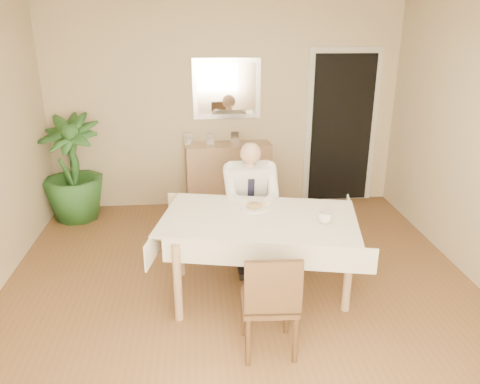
{
  "coord_description": "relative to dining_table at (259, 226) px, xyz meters",
  "views": [
    {
      "loc": [
        -0.36,
        -3.51,
        2.4
      ],
      "look_at": [
        0.0,
        0.35,
        0.95
      ],
      "focal_mm": 35.0,
      "sensor_mm": 36.0,
      "label": 1
    }
  ],
  "objects": [
    {
      "name": "chair_far",
      "position": [
        0.0,
        0.88,
        -0.14
      ],
      "size": [
        0.46,
        0.46,
        0.93
      ],
      "rotation": [
        0.0,
        0.0,
        0.04
      ],
      "color": "#452C16",
      "rests_on": "ground"
    },
    {
      "name": "photo_frame_center",
      "position": [
        -0.36,
        2.09,
        0.28
      ],
      "size": [
        0.1,
        0.02,
        0.14
      ],
      "primitive_type": "cube",
      "color": "silver",
      "rests_on": "sideboard"
    },
    {
      "name": "sideboard",
      "position": [
        -0.13,
        2.09,
        -0.23
      ],
      "size": [
        1.12,
        0.46,
        0.87
      ],
      "primitive_type": "cube",
      "rotation": [
        0.0,
        0.0,
        0.09
      ],
      "color": "#A6805D",
      "rests_on": "ground"
    },
    {
      "name": "photo_frame_right",
      "position": [
        -0.04,
        2.16,
        0.28
      ],
      "size": [
        0.1,
        0.02,
        0.14
      ],
      "primitive_type": "cube",
      "color": "silver",
      "rests_on": "sideboard"
    },
    {
      "name": "coffee_mug",
      "position": [
        0.54,
        -0.17,
        0.13
      ],
      "size": [
        0.14,
        0.14,
        0.09
      ],
      "primitive_type": "imported",
      "rotation": [
        0.0,
        0.0,
        -0.18
      ],
      "color": "white",
      "rests_on": "dining_table"
    },
    {
      "name": "window",
      "position": [
        -0.16,
        -2.7,
        0.78
      ],
      "size": [
        1.34,
        0.04,
        1.44
      ],
      "color": "beige",
      "rests_on": "room"
    },
    {
      "name": "doorway",
      "position": [
        1.39,
        2.23,
        0.33
      ],
      "size": [
        0.96,
        0.07,
        2.1
      ],
      "color": "beige",
      "rests_on": "ground"
    },
    {
      "name": "plate",
      "position": [
        -0.02,
        0.19,
        0.09
      ],
      "size": [
        0.26,
        0.26,
        0.02
      ],
      "primitive_type": "cylinder",
      "color": "white",
      "rests_on": "dining_table"
    },
    {
      "name": "chair_near",
      "position": [
        -0.03,
        -0.88,
        -0.19
      ],
      "size": [
        0.42,
        0.42,
        0.86
      ],
      "rotation": [
        0.0,
        0.0,
        -0.04
      ],
      "color": "#452C16",
      "rests_on": "ground"
    },
    {
      "name": "potted_palm",
      "position": [
        -2.06,
        1.91,
        -0.01
      ],
      "size": [
        0.86,
        0.86,
        1.31
      ],
      "primitive_type": "imported",
      "rotation": [
        0.0,
        0.0,
        -0.18
      ],
      "color": "#23521F",
      "rests_on": "ground"
    },
    {
      "name": "mirror",
      "position": [
        -0.13,
        2.24,
        0.88
      ],
      "size": [
        0.86,
        0.04,
        0.76
      ],
      "color": "silver",
      "rests_on": "room"
    },
    {
      "name": "room",
      "position": [
        -0.16,
        -0.23,
        0.63
      ],
      "size": [
        5.0,
        5.02,
        2.6
      ],
      "color": "brown",
      "rests_on": "ground"
    },
    {
      "name": "dining_table",
      "position": [
        0.0,
        0.0,
        0.0
      ],
      "size": [
        1.92,
        1.37,
        0.75
      ],
      "rotation": [
        0.0,
        0.0,
        -0.21
      ],
      "color": "#A6805D",
      "rests_on": "ground"
    },
    {
      "name": "knife",
      "position": [
        0.02,
        0.13,
        0.11
      ],
      "size": [
        0.01,
        0.13,
        0.01
      ],
      "primitive_type": "cylinder",
      "rotation": [
        1.57,
        0.0,
        0.0
      ],
      "color": "silver",
      "rests_on": "dining_table"
    },
    {
      "name": "seated_man",
      "position": [
        0.0,
        0.59,
        0.02
      ],
      "size": [
        0.48,
        0.72,
        1.24
      ],
      "color": "white",
      "rests_on": "ground"
    },
    {
      "name": "photo_frame_left",
      "position": [
        -0.64,
        2.14,
        0.28
      ],
      "size": [
        0.1,
        0.02,
        0.14
      ],
      "primitive_type": "cube",
      "color": "silver",
      "rests_on": "sideboard"
    },
    {
      "name": "fork",
      "position": [
        -0.06,
        0.13,
        0.11
      ],
      "size": [
        0.01,
        0.13,
        0.01
      ],
      "primitive_type": "cylinder",
      "rotation": [
        1.57,
        0.0,
        0.0
      ],
      "color": "silver",
      "rests_on": "dining_table"
    },
    {
      "name": "food",
      "position": [
        -0.02,
        0.19,
        0.11
      ],
      "size": [
        0.14,
        0.14,
        0.06
      ],
      "primitive_type": "ellipsoid",
      "color": "olive",
      "rests_on": "dining_table"
    }
  ]
}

